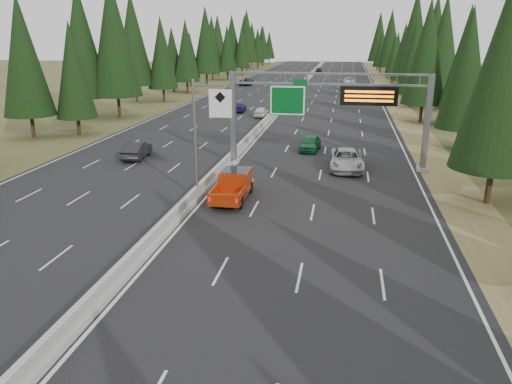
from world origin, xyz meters
TOP-DOWN VIEW (x-y plane):
  - road at (0.00, 80.00)m, footprint 32.00×260.00m
  - shoulder_right at (17.80, 80.00)m, footprint 3.60×260.00m
  - shoulder_left at (-17.80, 80.00)m, footprint 3.60×260.00m
  - median_barrier at (0.00, 80.00)m, footprint 0.70×260.00m
  - sign_gantry at (8.92, 34.88)m, footprint 16.75×0.98m
  - hov_sign_pole at (0.58, 24.97)m, footprint 2.80×0.50m
  - tree_row_right at (21.91, 64.43)m, footprint 11.79×243.81m
  - tree_row_left at (-22.24, 72.60)m, footprint 11.34×242.54m
  - silver_minivan at (10.04, 34.56)m, footprint 2.91×6.01m
  - red_pickup at (2.48, 25.56)m, footprint 2.03×5.67m
  - car_ahead_green at (6.56, 41.10)m, footprint 2.09×4.31m
  - car_ahead_dkred at (11.80, 79.26)m, footprint 1.46×3.97m
  - car_ahead_dkgrey at (9.86, 96.75)m, footprint 2.33×4.96m
  - car_ahead_white at (10.31, 110.00)m, footprint 2.53×5.38m
  - car_ahead_far at (1.50, 146.37)m, footprint 1.79×4.34m
  - car_onc_near at (-8.67, 35.19)m, footprint 2.09×4.79m
  - car_onc_blue at (-5.46, 64.80)m, footprint 2.15×4.53m
  - car_onc_white at (-1.50, 60.72)m, footprint 1.71×4.07m
  - car_onc_far at (-12.19, 104.54)m, footprint 2.84×5.76m

SIDE VIEW (x-z plane):
  - shoulder_right at x=17.80m, z-range 0.00..0.06m
  - shoulder_left at x=-17.80m, z-range 0.00..0.06m
  - road at x=0.00m, z-range 0.00..0.08m
  - median_barrier at x=0.00m, z-range -0.01..0.84m
  - car_onc_blue at x=-5.46m, z-range 0.08..1.36m
  - car_ahead_dkred at x=11.80m, z-range 0.08..1.38m
  - car_onc_white at x=-1.50m, z-range 0.08..1.46m
  - car_ahead_dkgrey at x=9.86m, z-range 0.08..1.48m
  - car_ahead_green at x=6.56m, z-range 0.08..1.50m
  - car_ahead_far at x=1.50m, z-range 0.08..1.55m
  - car_ahead_white at x=10.31m, z-range 0.08..1.57m
  - car_onc_near at x=-8.67m, z-range 0.08..1.61m
  - car_onc_far at x=-12.19m, z-range 0.08..1.65m
  - silver_minivan at x=10.04m, z-range 0.08..1.73m
  - red_pickup at x=2.48m, z-range 0.18..2.03m
  - hov_sign_pole at x=0.58m, z-range 0.72..8.72m
  - sign_gantry at x=8.92m, z-range 1.37..9.17m
  - tree_row_right at x=21.91m, z-range -0.25..17.98m
  - tree_row_left at x=-22.24m, z-range -0.14..18.34m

